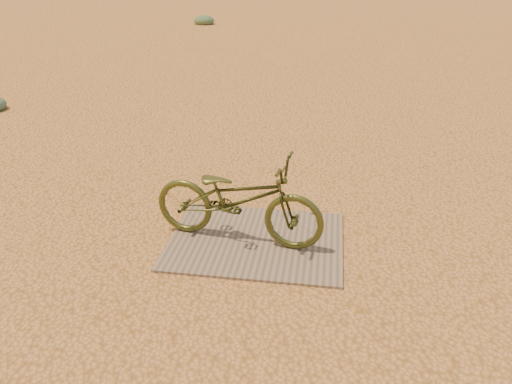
# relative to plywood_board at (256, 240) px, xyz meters

# --- Properties ---
(ground) EXTENTS (120.00, 120.00, 0.00)m
(ground) POSITION_rel_plywood_board_xyz_m (-0.09, -0.45, -0.01)
(ground) COLOR #CF874A
(ground) RESTS_ON ground
(plywood_board) EXTENTS (1.46, 1.14, 0.02)m
(plywood_board) POSITION_rel_plywood_board_xyz_m (0.00, 0.00, 0.00)
(plywood_board) COLOR #836655
(plywood_board) RESTS_ON ground
(bicycle) EXTENTS (1.50, 0.70, 0.76)m
(bicycle) POSITION_rel_plywood_board_xyz_m (-0.15, -0.01, 0.39)
(bicycle) COLOR #40451B
(bicycle) RESTS_ON plywood_board
(kale_c) EXTENTS (0.70, 0.70, 0.38)m
(kale_c) POSITION_rel_plywood_board_xyz_m (-3.94, 13.96, -0.01)
(kale_c) COLOR #5C7650
(kale_c) RESTS_ON ground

